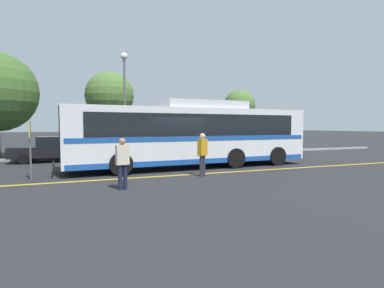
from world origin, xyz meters
The scene contains 13 objects.
ground_plane centered at (0.00, 0.00, 0.00)m, with size 220.00×220.00×0.00m, color #262628.
lane_strip_0 centered at (1.02, -1.76, 0.00)m, with size 0.20×32.37×0.01m, color gold.
curb_strip centered at (1.02, 6.77, 0.07)m, with size 40.37×0.36×0.15m, color #99999E.
transit_bus centered at (1.04, 0.44, 1.72)m, with size 12.78×3.12×3.40m.
parked_car_1 centered at (-5.79, 5.62, 0.74)m, with size 4.64×1.86×1.50m.
parked_car_2 centered at (1.03, 5.70, 0.75)m, with size 4.57×2.08×1.51m.
parked_car_3 centered at (6.89, 5.77, 0.75)m, with size 4.53×1.89×1.47m.
pedestrian_0 centered at (0.43, -2.34, 1.04)m, with size 0.47×0.40×1.81m.
pedestrian_1 centered at (-3.09, -3.86, 0.98)m, with size 0.45×0.29×1.72m.
bus_stop_sign centered at (-6.19, -0.83, 1.43)m, with size 0.07×0.40×2.26m.
street_lamp centered at (-1.29, 7.77, 5.20)m, with size 0.51×0.51×7.28m.
tree_1 centered at (9.68, 10.73, 4.00)m, with size 2.94×2.94×5.49m.
tree_2 centered at (-1.96, 11.45, 4.59)m, with size 3.89×3.89×6.55m.
Camera 1 is at (-4.46, -13.87, 2.10)m, focal length 28.00 mm.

